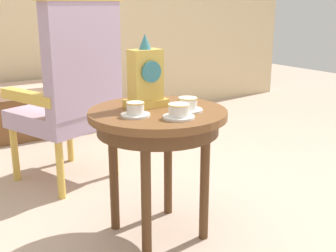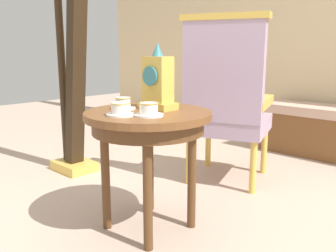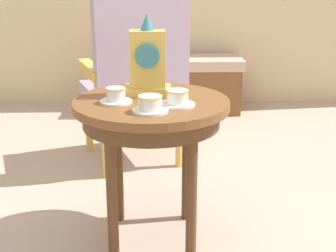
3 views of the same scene
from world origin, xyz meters
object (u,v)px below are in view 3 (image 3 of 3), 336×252
(side_table, at_px, (151,119))
(armchair, at_px, (136,67))
(window_bench, at_px, (174,84))
(teacup_left, at_px, (116,96))
(teacup_center, at_px, (177,99))
(teacup_right, at_px, (150,105))
(mantel_clock, at_px, (148,63))

(side_table, bearing_deg, armchair, 96.64)
(window_bench, bearing_deg, side_table, -94.58)
(teacup_left, bearing_deg, teacup_center, -11.45)
(teacup_left, distance_m, window_bench, 2.09)
(teacup_center, relative_size, window_bench, 0.12)
(armchair, relative_size, window_bench, 1.03)
(teacup_right, distance_m, teacup_center, 0.13)
(teacup_center, bearing_deg, side_table, 137.82)
(teacup_right, bearing_deg, teacup_center, 37.99)
(side_table, relative_size, teacup_center, 4.66)
(teacup_left, relative_size, teacup_center, 0.94)
(mantel_clock, xyz_separation_m, armchair, (-0.08, 0.74, -0.16))
(window_bench, bearing_deg, armchair, -102.38)
(teacup_right, height_order, armchair, armchair)
(teacup_right, relative_size, mantel_clock, 0.40)
(teacup_left, distance_m, teacup_center, 0.24)
(teacup_center, bearing_deg, teacup_right, -142.01)
(side_table, relative_size, teacup_left, 4.97)
(teacup_right, relative_size, teacup_center, 0.99)
(side_table, xyz_separation_m, teacup_left, (-0.14, -0.04, 0.11))
(teacup_right, height_order, teacup_center, same)
(side_table, xyz_separation_m, teacup_center, (0.10, -0.09, 0.11))
(teacup_left, bearing_deg, teacup_right, -43.38)
(teacup_center, bearing_deg, mantel_clock, 123.62)
(teacup_left, xyz_separation_m, window_bench, (0.30, 2.02, -0.43))
(window_bench, bearing_deg, mantel_clock, -95.19)
(teacup_right, height_order, window_bench, teacup_right)
(armchair, bearing_deg, mantel_clock, -83.71)
(mantel_clock, bearing_deg, window_bench, 84.81)
(side_table, distance_m, window_bench, 2.01)
(side_table, height_order, teacup_left, teacup_left)
(side_table, bearing_deg, teacup_left, -162.73)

